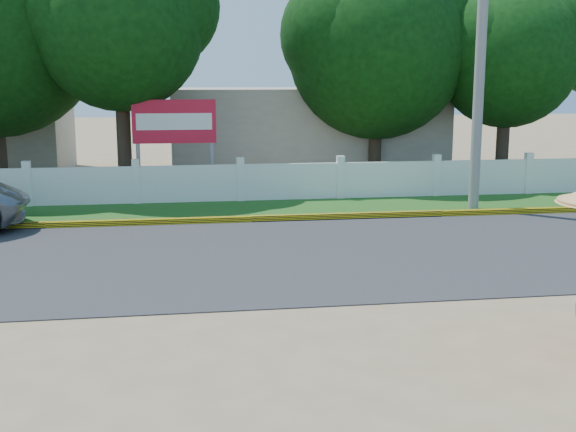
% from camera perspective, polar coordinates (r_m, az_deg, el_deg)
% --- Properties ---
extents(ground, '(120.00, 120.00, 0.00)m').
position_cam_1_polar(ground, '(10.53, 1.67, -9.00)').
color(ground, '#9E8460').
rests_on(ground, ground).
extents(road, '(60.00, 7.00, 0.02)m').
position_cam_1_polar(road, '(14.79, -1.47, -3.12)').
color(road, '#38383A').
rests_on(road, ground).
extents(grass_verge, '(60.00, 3.50, 0.03)m').
position_cam_1_polar(grass_verge, '(19.89, -3.39, 0.50)').
color(grass_verge, '#2D601E').
rests_on(grass_verge, ground).
extents(curb, '(40.00, 0.18, 0.16)m').
position_cam_1_polar(curb, '(18.22, -2.89, -0.24)').
color(curb, yellow).
rests_on(curb, ground).
extents(fence, '(40.00, 0.10, 1.10)m').
position_cam_1_polar(fence, '(21.23, -3.78, 2.62)').
color(fence, silver).
rests_on(fence, ground).
extents(building_near, '(10.00, 6.00, 3.20)m').
position_cam_1_polar(building_near, '(28.22, 1.09, 6.81)').
color(building_near, '#B7AD99').
rests_on(building_near, ground).
extents(utility_pole, '(0.28, 0.28, 9.11)m').
position_cam_1_polar(utility_pole, '(20.31, 15.02, 13.23)').
color(utility_pole, gray).
rests_on(utility_pole, ground).
extents(billboard, '(2.50, 0.13, 2.95)m').
position_cam_1_polar(billboard, '(22.08, -8.97, 6.97)').
color(billboard, gray).
rests_on(billboard, ground).
extents(tree_row, '(34.90, 8.45, 8.84)m').
position_cam_1_polar(tree_row, '(24.25, -5.16, 14.17)').
color(tree_row, '#473828').
rests_on(tree_row, ground).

